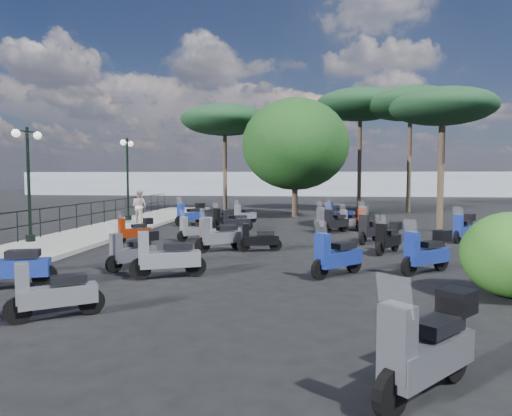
# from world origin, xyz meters

# --- Properties ---
(ground) EXTENTS (120.00, 120.00, 0.00)m
(ground) POSITION_xyz_m (0.00, 0.00, 0.00)
(ground) COLOR black
(ground) RESTS_ON ground
(sidewalk) EXTENTS (3.00, 30.00, 0.15)m
(sidewalk) POSITION_xyz_m (-6.50, 3.00, 0.07)
(sidewalk) COLOR slate
(sidewalk) RESTS_ON ground
(railing) EXTENTS (0.04, 26.04, 1.10)m
(railing) POSITION_xyz_m (-7.80, 2.80, 0.90)
(railing) COLOR black
(railing) RESTS_ON sidewalk
(lamp_post_1) EXTENTS (0.52, 1.16, 4.04)m
(lamp_post_1) POSITION_xyz_m (-7.50, -0.34, 2.45)
(lamp_post_1) COLOR black
(lamp_post_1) RESTS_ON sidewalk
(lamp_post_2) EXTENTS (0.35, 1.27, 4.31)m
(lamp_post_2) POSITION_xyz_m (-7.15, 7.69, 2.61)
(lamp_post_2) COLOR black
(lamp_post_2) RESTS_ON sidewalk
(pedestrian_far) EXTENTS (0.96, 0.85, 1.65)m
(pedestrian_far) POSITION_xyz_m (-6.03, 6.38, 0.97)
(pedestrian_far) COLOR #C2A9A4
(pedestrian_far) RESTS_ON sidewalk
(scooter_1) EXTENTS (1.81, 0.87, 1.49)m
(scooter_1) POSITION_xyz_m (-4.14, -6.32, 0.52)
(scooter_1) COLOR black
(scooter_1) RESTS_ON ground
(scooter_2) EXTENTS (1.21, 1.10, 1.19)m
(scooter_2) POSITION_xyz_m (-4.09, 0.76, 0.45)
(scooter_2) COLOR black
(scooter_2) RESTS_ON ground
(scooter_3) EXTENTS (1.11, 1.16, 1.21)m
(scooter_3) POSITION_xyz_m (-2.03, 1.53, 0.42)
(scooter_3) COLOR black
(scooter_3) RESTS_ON ground
(scooter_4) EXTENTS (1.24, 1.52, 1.43)m
(scooter_4) POSITION_xyz_m (-3.61, 6.98, 0.54)
(scooter_4) COLOR black
(scooter_4) RESTS_ON ground
(scooter_5) EXTENTS (0.96, 1.28, 1.20)m
(scooter_5) POSITION_xyz_m (-1.79, 6.35, 0.42)
(scooter_5) COLOR black
(scooter_5) RESTS_ON ground
(scooter_6) EXTENTS (1.40, 1.03, 1.30)m
(scooter_6) POSITION_xyz_m (-2.04, -8.16, 0.45)
(scooter_6) COLOR black
(scooter_6) RESTS_ON ground
(scooter_7) EXTENTS (1.76, 0.91, 1.47)m
(scooter_7) POSITION_xyz_m (-1.08, -4.87, 0.51)
(scooter_7) COLOR black
(scooter_7) RESTS_ON ground
(scooter_8) EXTENTS (1.02, 1.42, 1.28)m
(scooter_8) POSITION_xyz_m (-2.29, -3.91, 0.48)
(scooter_8) COLOR black
(scooter_8) RESTS_ON ground
(scooter_9) EXTENTS (1.55, 0.68, 1.26)m
(scooter_9) POSITION_xyz_m (-0.80, 0.72, 0.44)
(scooter_9) COLOR black
(scooter_9) RESTS_ON ground
(scooter_10) EXTENTS (1.46, 0.73, 1.22)m
(scooter_10) POSITION_xyz_m (-0.93, 4.75, 0.42)
(scooter_10) COLOR black
(scooter_10) RESTS_ON ground
(scooter_11) EXTENTS (1.16, 1.22, 1.26)m
(scooter_11) POSITION_xyz_m (-1.00, 8.10, 0.44)
(scooter_11) COLOR black
(scooter_11) RESTS_ON ground
(scooter_12) EXTENTS (1.41, 1.48, 1.48)m
(scooter_12) POSITION_xyz_m (3.64, -10.31, 0.56)
(scooter_12) COLOR black
(scooter_12) RESTS_ON ground
(scooter_13) EXTENTS (1.32, 1.36, 1.42)m
(scooter_13) POSITION_xyz_m (3.01, -4.19, 0.49)
(scooter_13) COLOR black
(scooter_13) RESTS_ON ground
(scooter_14) EXTENTS (1.51, 1.21, 1.45)m
(scooter_14) POSITION_xyz_m (-0.57, -0.85, 0.50)
(scooter_14) COLOR black
(scooter_14) RESTS_ON ground
(scooter_15) EXTENTS (1.46, 0.61, 1.18)m
(scooter_15) POSITION_xyz_m (0.71, -0.74, 0.41)
(scooter_15) COLOR black
(scooter_15) RESTS_ON ground
(scooter_16) EXTENTS (1.17, 1.36, 1.35)m
(scooter_16) POSITION_xyz_m (3.50, 4.48, 0.47)
(scooter_16) COLOR black
(scooter_16) RESTS_ON ground
(scooter_17) EXTENTS (1.50, 1.10, 1.39)m
(scooter_17) POSITION_xyz_m (3.28, 5.10, 0.48)
(scooter_17) COLOR black
(scooter_17) RESTS_ON ground
(scooter_19) EXTENTS (1.47, 1.25, 1.41)m
(scooter_19) POSITION_xyz_m (5.30, -3.57, 0.53)
(scooter_19) COLOR black
(scooter_19) RESTS_ON ground
(scooter_20) EXTENTS (1.01, 1.60, 1.39)m
(scooter_20) POSITION_xyz_m (4.58, 1.71, 0.52)
(scooter_20) COLOR black
(scooter_20) RESTS_ON ground
(scooter_21) EXTENTS (1.15, 1.40, 1.36)m
(scooter_21) POSITION_xyz_m (5.02, 5.74, 0.47)
(scooter_21) COLOR black
(scooter_21) RESTS_ON ground
(scooter_22) EXTENTS (1.70, 0.78, 1.39)m
(scooter_22) POSITION_xyz_m (3.91, 8.87, 0.48)
(scooter_22) COLOR black
(scooter_22) RESTS_ON ground
(scooter_25) EXTENTS (1.03, 1.42, 1.29)m
(scooter_25) POSITION_xyz_m (4.86, -0.64, 0.48)
(scooter_25) COLOR black
(scooter_25) RESTS_ON ground
(scooter_26) EXTENTS (1.18, 1.43, 1.35)m
(scooter_26) POSITION_xyz_m (8.14, 2.38, 0.51)
(scooter_26) COLOR black
(scooter_26) RESTS_ON ground
(scooter_27) EXTENTS (1.28, 1.13, 1.24)m
(scooter_27) POSITION_xyz_m (4.27, 5.45, 0.47)
(scooter_27) COLOR black
(scooter_27) RESTS_ON ground
(broadleaf_tree) EXTENTS (6.47, 6.47, 7.12)m
(broadleaf_tree) POSITION_xyz_m (1.51, 12.27, 4.37)
(broadleaf_tree) COLOR #38281E
(broadleaf_tree) RESTS_ON ground
(pine_0) EXTENTS (6.48, 6.48, 8.72)m
(pine_0) POSITION_xyz_m (5.98, 18.27, 7.56)
(pine_0) COLOR #38281E
(pine_0) RESTS_ON ground
(pine_1) EXTENTS (6.39, 6.39, 8.45)m
(pine_1) POSITION_xyz_m (9.12, 16.62, 7.31)
(pine_1) COLOR #38281E
(pine_1) RESTS_ON ground
(pine_2) EXTENTS (6.18, 6.18, 7.49)m
(pine_2) POSITION_xyz_m (-3.55, 16.44, 6.39)
(pine_2) COLOR #38281E
(pine_2) RESTS_ON ground
(pine_3) EXTENTS (4.59, 4.59, 6.31)m
(pine_3) POSITION_xyz_m (8.15, 5.63, 5.48)
(pine_3) COLOR #38281E
(pine_3) RESTS_ON ground
(distant_hills) EXTENTS (70.00, 8.00, 3.00)m
(distant_hills) POSITION_xyz_m (0.00, 45.00, 1.50)
(distant_hills) COLOR gray
(distant_hills) RESTS_ON ground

